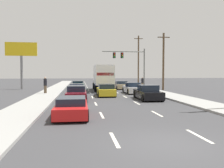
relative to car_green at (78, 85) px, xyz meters
name	(u,v)px	position (x,y,z in m)	size (l,w,h in m)	color
ground_plane	(101,90)	(3.26, -3.64, -0.57)	(140.00, 140.00, 0.00)	#3D3D3F
sidewalk_right	(157,92)	(9.88, -8.64, -0.50)	(2.74, 80.00, 0.14)	#9E9E99
sidewalk_left	(49,93)	(-3.36, -8.64, -0.50)	(2.74, 80.00, 0.14)	#9E9E99
lane_markings	(100,90)	(3.26, -2.87, -0.56)	(3.54, 62.00, 0.01)	silver
car_green	(78,85)	(0.00, 0.00, 0.00)	(1.91, 4.13, 1.23)	#196B38
car_blue	(77,89)	(-0.07, -7.89, -0.04)	(1.98, 4.55, 1.16)	#1E389E
car_maroon	(76,94)	(-0.03, -15.15, 0.03)	(1.90, 4.44, 1.34)	maroon
car_red	(72,107)	(-0.18, -22.96, -0.03)	(1.90, 4.45, 1.12)	red
box_truck	(103,76)	(3.50, -4.36, 1.46)	(2.69, 8.62, 3.49)	white
car_yellow	(106,90)	(3.10, -11.68, 0.04)	(1.96, 4.35, 1.32)	yellow
car_tan	(121,85)	(6.60, -1.71, 0.02)	(1.95, 4.39, 1.26)	tan
car_white	(132,88)	(6.68, -8.95, 0.03)	(1.90, 4.44, 1.34)	white
car_black	(148,93)	(6.62, -15.58, 0.04)	(2.04, 4.45, 1.37)	black
traffic_signal_mast	(127,59)	(8.41, 2.56, 4.39)	(7.51, 0.69, 6.71)	#595B56
utility_pole_mid	(163,61)	(12.34, -4.40, 3.69)	(1.80, 0.28, 8.24)	brown
utility_pole_far	(138,60)	(12.16, 9.14, 4.58)	(1.80, 0.28, 10.02)	brown
roadside_billboard	(21,55)	(-8.49, 0.19, 4.63)	(4.67, 0.36, 7.14)	slate
pedestrian_near_corner	(45,85)	(-3.70, -8.85, 0.53)	(0.38, 0.38, 1.89)	brown
pedestrian_mid_block	(142,83)	(9.94, -1.88, 0.42)	(0.38, 0.38, 1.70)	brown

